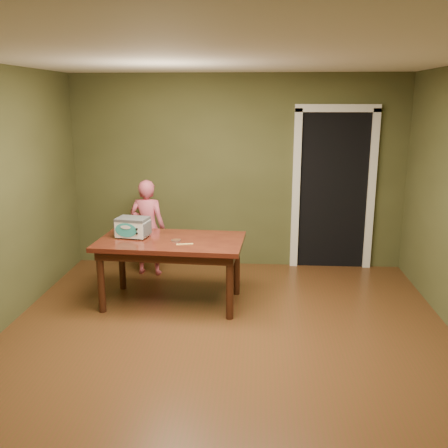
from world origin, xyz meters
The scene contains 8 objects.
floor centered at (0.00, 0.00, 0.00)m, with size 5.00×5.00×0.00m, color #512A17.
room_shell centered at (0.00, 0.00, 1.71)m, with size 4.52×5.02×2.61m.
doorway centered at (1.30, 2.78, 1.06)m, with size 1.10×0.66×2.25m.
dining_table centered at (-0.67, 1.06, 0.65)m, with size 1.65×0.99×0.75m.
toy_oven centered at (-1.11, 1.12, 0.87)m, with size 0.40×0.30×0.22m.
baking_pan centered at (-0.60, 0.97, 0.76)m, with size 0.10×0.10×0.02m.
spatula centered at (-0.49, 0.87, 0.75)m, with size 0.18×0.03×0.01m, color #EDC767.
child centered at (-1.14, 2.01, 0.63)m, with size 0.46×0.30×1.26m, color #D1566E.
Camera 1 is at (0.28, -4.22, 2.26)m, focal length 40.00 mm.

